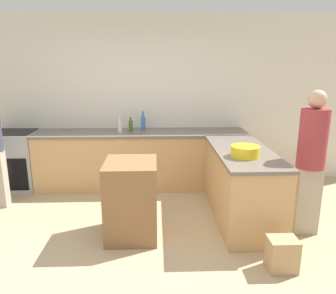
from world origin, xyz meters
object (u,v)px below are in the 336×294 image
vinegar_bottle_clear (120,126)px  water_bottle_blue (143,123)px  person_at_peninsula (311,158)px  paper_bag (282,254)px  island_table (131,199)px  olive_oil_bottle (131,125)px  mixing_bowl (245,151)px  range_oven (16,160)px

vinegar_bottle_clear → water_bottle_blue: 0.39m
person_at_peninsula → paper_bag: 1.17m
island_table → person_at_peninsula: (2.02, -0.00, 0.47)m
island_table → olive_oil_bottle: 1.74m
mixing_bowl → olive_oil_bottle: olive_oil_bottle is taller
vinegar_bottle_clear → person_at_peninsula: size_ratio=0.17×
mixing_bowl → person_at_peninsula: (0.72, -0.11, -0.05)m
water_bottle_blue → vinegar_bottle_clear: bearing=-155.5°
mixing_bowl → vinegar_bottle_clear: size_ratio=1.18×
island_table → person_at_peninsula: person_at_peninsula is taller
olive_oil_bottle → person_at_peninsula: person_at_peninsula is taller
person_at_peninsula → vinegar_bottle_clear: bearing=146.6°
olive_oil_bottle → water_bottle_blue: bearing=4.3°
island_table → olive_oil_bottle: (-0.11, 1.65, 0.55)m
island_table → vinegar_bottle_clear: vinegar_bottle_clear is taller
mixing_bowl → paper_bag: 1.17m
mixing_bowl → water_bottle_blue: size_ratio=1.07×
vinegar_bottle_clear → water_bottle_blue: size_ratio=0.90×
paper_bag → olive_oil_bottle: bearing=123.9°
island_table → water_bottle_blue: bearing=87.1°
water_bottle_blue → island_table: bearing=-92.9°
mixing_bowl → vinegar_bottle_clear: 2.10m
mixing_bowl → person_at_peninsula: 0.73m
vinegar_bottle_clear → water_bottle_blue: water_bottle_blue is taller
range_oven → paper_bag: 4.13m
olive_oil_bottle → paper_bag: (1.59, -2.37, -0.82)m
island_table → vinegar_bottle_clear: 1.63m
water_bottle_blue → mixing_bowl: bearing=-51.9°
range_oven → island_table: 2.50m
island_table → person_at_peninsula: size_ratio=0.53×
range_oven → mixing_bowl: (3.23, -1.48, 0.51)m
vinegar_bottle_clear → mixing_bowl: bearing=-41.6°
mixing_bowl → range_oven: bearing=155.4°
vinegar_bottle_clear → person_at_peninsula: bearing=-33.4°
water_bottle_blue → range_oven: bearing=-177.9°
water_bottle_blue → person_at_peninsula: size_ratio=0.18×
island_table → water_bottle_blue: (0.08, 1.66, 0.58)m
range_oven → vinegar_bottle_clear: size_ratio=3.31×
island_table → mixing_bowl: bearing=4.8°
mixing_bowl → paper_bag: size_ratio=1.00×
olive_oil_bottle → range_oven: bearing=-178.1°
water_bottle_blue → paper_bag: size_ratio=0.94×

